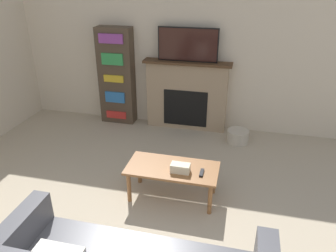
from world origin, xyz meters
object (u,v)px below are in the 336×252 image
at_px(tv, 188,45).
at_px(coffee_table, 172,171).
at_px(fireplace, 187,95).
at_px(bookshelf, 117,76).
at_px(storage_basket, 238,136).

distance_m(tv, coffee_table, 2.25).
relative_size(fireplace, coffee_table, 1.34).
relative_size(coffee_table, bookshelf, 0.64).
xyz_separation_m(tv, coffee_table, (0.20, -1.97, -1.08)).
height_order(fireplace, tv, tv).
bearing_deg(fireplace, bookshelf, -178.99).
xyz_separation_m(coffee_table, storage_basket, (0.71, 1.62, -0.27)).
xyz_separation_m(bookshelf, storage_basket, (2.16, -0.35, -0.74)).
distance_m(fireplace, bookshelf, 1.27).
bearing_deg(tv, storage_basket, -21.17).
bearing_deg(fireplace, tv, -90.00).
xyz_separation_m(fireplace, coffee_table, (0.20, -1.99, -0.22)).
height_order(tv, storage_basket, tv).
bearing_deg(coffee_table, fireplace, 95.82).
bearing_deg(storage_basket, fireplace, 157.76).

